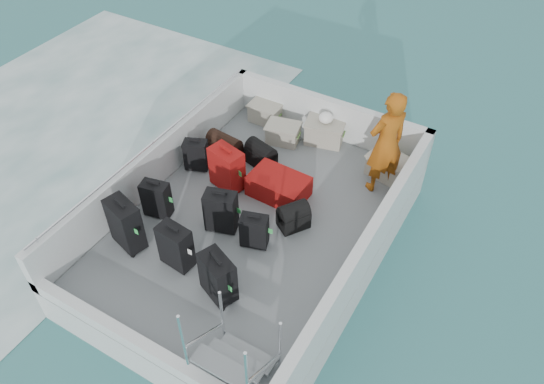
{
  "coord_description": "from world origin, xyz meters",
  "views": [
    {
      "loc": [
        2.93,
        -4.44,
        6.26
      ],
      "look_at": [
        0.14,
        0.31,
        1.0
      ],
      "focal_mm": 35.0,
      "sensor_mm": 36.0,
      "label": 1
    }
  ],
  "objects_px": {
    "suitcase_2": "(196,155)",
    "crate_0": "(265,113)",
    "suitcase_5": "(227,169)",
    "suitcase_8": "(279,186)",
    "suitcase_3": "(176,247)",
    "crate_2": "(325,132)",
    "suitcase_7": "(254,231)",
    "suitcase_0": "(126,225)",
    "crate_1": "(283,134)",
    "suitcase_1": "(157,200)",
    "passenger": "(386,143)",
    "suitcase_4": "(221,212)",
    "crate_3": "(387,167)",
    "suitcase_6": "(218,278)"
  },
  "relations": [
    {
      "from": "crate_0",
      "to": "suitcase_8",
      "type": "bearing_deg",
      "value": -53.0
    },
    {
      "from": "suitcase_3",
      "to": "suitcase_6",
      "type": "height_order",
      "value": "suitcase_3"
    },
    {
      "from": "suitcase_8",
      "to": "crate_0",
      "type": "bearing_deg",
      "value": 39.22
    },
    {
      "from": "crate_0",
      "to": "crate_1",
      "type": "relative_size",
      "value": 1.0
    },
    {
      "from": "suitcase_5",
      "to": "passenger",
      "type": "distance_m",
      "value": 2.4
    },
    {
      "from": "suitcase_0",
      "to": "suitcase_8",
      "type": "relative_size",
      "value": 0.88
    },
    {
      "from": "suitcase_2",
      "to": "suitcase_6",
      "type": "xyz_separation_m",
      "value": [
        1.7,
        -1.85,
        0.07
      ]
    },
    {
      "from": "suitcase_4",
      "to": "suitcase_0",
      "type": "bearing_deg",
      "value": -153.51
    },
    {
      "from": "suitcase_6",
      "to": "suitcase_1",
      "type": "bearing_deg",
      "value": 178.28
    },
    {
      "from": "suitcase_4",
      "to": "crate_1",
      "type": "relative_size",
      "value": 1.25
    },
    {
      "from": "suitcase_7",
      "to": "suitcase_8",
      "type": "xyz_separation_m",
      "value": [
        -0.21,
        1.04,
        -0.09
      ]
    },
    {
      "from": "suitcase_2",
      "to": "suitcase_5",
      "type": "distance_m",
      "value": 0.68
    },
    {
      "from": "suitcase_3",
      "to": "suitcase_4",
      "type": "bearing_deg",
      "value": 86.06
    },
    {
      "from": "suitcase_2",
      "to": "suitcase_3",
      "type": "height_order",
      "value": "suitcase_3"
    },
    {
      "from": "suitcase_8",
      "to": "suitcase_5",
      "type": "bearing_deg",
      "value": 109.33
    },
    {
      "from": "suitcase_3",
      "to": "crate_3",
      "type": "height_order",
      "value": "suitcase_3"
    },
    {
      "from": "crate_1",
      "to": "suitcase_2",
      "type": "bearing_deg",
      "value": -122.96
    },
    {
      "from": "suitcase_3",
      "to": "crate_2",
      "type": "height_order",
      "value": "suitcase_3"
    },
    {
      "from": "crate_0",
      "to": "crate_2",
      "type": "distance_m",
      "value": 1.17
    },
    {
      "from": "suitcase_4",
      "to": "suitcase_7",
      "type": "height_order",
      "value": "suitcase_4"
    },
    {
      "from": "suitcase_1",
      "to": "crate_2",
      "type": "distance_m",
      "value": 3.09
    },
    {
      "from": "suitcase_1",
      "to": "suitcase_4",
      "type": "relative_size",
      "value": 0.9
    },
    {
      "from": "suitcase_7",
      "to": "crate_1",
      "type": "relative_size",
      "value": 1.01
    },
    {
      "from": "suitcase_7",
      "to": "crate_2",
      "type": "xyz_separation_m",
      "value": [
        -0.2,
        2.57,
        -0.08
      ]
    },
    {
      "from": "suitcase_2",
      "to": "suitcase_0",
      "type": "bearing_deg",
      "value": -107.95
    },
    {
      "from": "suitcase_1",
      "to": "crate_3",
      "type": "height_order",
      "value": "suitcase_1"
    },
    {
      "from": "suitcase_3",
      "to": "suitcase_8",
      "type": "distance_m",
      "value": 1.92
    },
    {
      "from": "suitcase_4",
      "to": "suitcase_6",
      "type": "xyz_separation_m",
      "value": [
        0.62,
        -0.97,
        0.01
      ]
    },
    {
      "from": "suitcase_2",
      "to": "suitcase_6",
      "type": "relative_size",
      "value": 0.8
    },
    {
      "from": "suitcase_2",
      "to": "crate_0",
      "type": "bearing_deg",
      "value": 57.95
    },
    {
      "from": "suitcase_7",
      "to": "suitcase_8",
      "type": "height_order",
      "value": "suitcase_7"
    },
    {
      "from": "suitcase_2",
      "to": "suitcase_7",
      "type": "distance_m",
      "value": 1.88
    },
    {
      "from": "suitcase_4",
      "to": "crate_2",
      "type": "relative_size",
      "value": 1.06
    },
    {
      "from": "suitcase_5",
      "to": "crate_1",
      "type": "bearing_deg",
      "value": 96.38
    },
    {
      "from": "crate_2",
      "to": "crate_3",
      "type": "relative_size",
      "value": 1.07
    },
    {
      "from": "suitcase_0",
      "to": "suitcase_6",
      "type": "height_order",
      "value": "suitcase_0"
    },
    {
      "from": "suitcase_3",
      "to": "suitcase_5",
      "type": "height_order",
      "value": "suitcase_5"
    },
    {
      "from": "suitcase_0",
      "to": "crate_2",
      "type": "bearing_deg",
      "value": 85.13
    },
    {
      "from": "suitcase_5",
      "to": "suitcase_6",
      "type": "bearing_deg",
      "value": -45.56
    },
    {
      "from": "suitcase_0",
      "to": "crate_2",
      "type": "relative_size",
      "value": 1.25
    },
    {
      "from": "crate_2",
      "to": "suitcase_6",
      "type": "bearing_deg",
      "value": -86.0
    },
    {
      "from": "suitcase_1",
      "to": "suitcase_5",
      "type": "height_order",
      "value": "suitcase_5"
    },
    {
      "from": "suitcase_0",
      "to": "suitcase_7",
      "type": "xyz_separation_m",
      "value": [
        1.5,
        0.87,
        -0.12
      ]
    },
    {
      "from": "suitcase_5",
      "to": "suitcase_6",
      "type": "relative_size",
      "value": 1.05
    },
    {
      "from": "suitcase_2",
      "to": "crate_1",
      "type": "bearing_deg",
      "value": 34.49
    },
    {
      "from": "suitcase_8",
      "to": "suitcase_2",
      "type": "bearing_deg",
      "value": 97.42
    },
    {
      "from": "suitcase_0",
      "to": "suitcase_4",
      "type": "xyz_separation_m",
      "value": [
        0.94,
        0.9,
        -0.06
      ]
    },
    {
      "from": "crate_1",
      "to": "crate_3",
      "type": "xyz_separation_m",
      "value": [
        1.84,
        0.07,
        0.02
      ]
    },
    {
      "from": "suitcase_1",
      "to": "crate_1",
      "type": "xyz_separation_m",
      "value": [
        0.72,
        2.43,
        -0.14
      ]
    },
    {
      "from": "suitcase_5",
      "to": "suitcase_8",
      "type": "distance_m",
      "value": 0.83
    }
  ]
}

